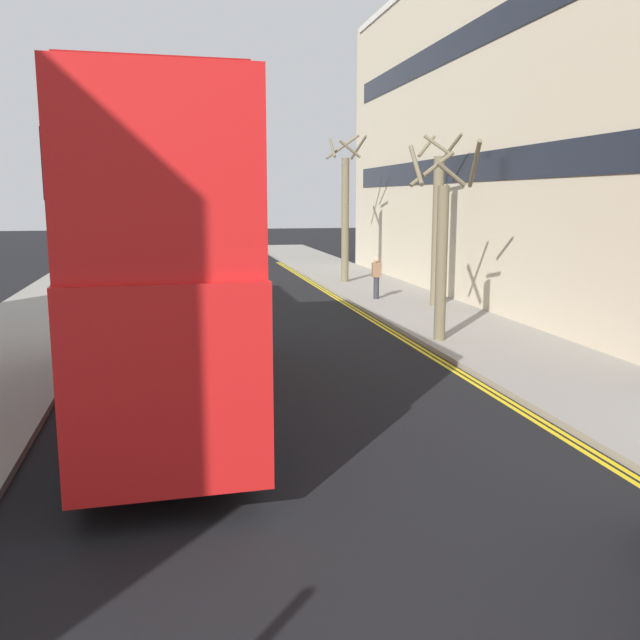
# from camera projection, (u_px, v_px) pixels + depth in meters

# --- Properties ---
(sidewalk_right) EXTENTS (4.00, 80.00, 0.14)m
(sidewalk_right) POSITION_uv_depth(u_px,v_px,m) (495.00, 343.00, 19.08)
(sidewalk_right) COLOR gray
(sidewalk_right) RESTS_ON ground
(kerb_line_outer) EXTENTS (0.10, 56.00, 0.01)m
(kerb_line_outer) POSITION_uv_depth(u_px,v_px,m) (452.00, 366.00, 16.74)
(kerb_line_outer) COLOR yellow
(kerb_line_outer) RESTS_ON ground
(kerb_line_inner) EXTENTS (0.10, 56.00, 0.01)m
(kerb_line_inner) POSITION_uv_depth(u_px,v_px,m) (446.00, 366.00, 16.70)
(kerb_line_inner) COLOR yellow
(kerb_line_inner) RESTS_ON ground
(double_decker_bus_away) EXTENTS (3.12, 10.89, 5.64)m
(double_decker_bus_away) POSITION_uv_depth(u_px,v_px,m) (155.00, 251.00, 13.02)
(double_decker_bus_away) COLOR red
(double_decker_bus_away) RESTS_ON ground
(pedestrian_far) EXTENTS (0.34, 0.22, 1.62)m
(pedestrian_far) POSITION_uv_depth(u_px,v_px,m) (376.00, 277.00, 26.80)
(pedestrian_far) COLOR #2D2D38
(pedestrian_far) RESTS_ON sidewalk_right
(street_tree_near) EXTENTS (1.50, 1.53, 6.10)m
(street_tree_near) POSITION_uv_depth(u_px,v_px,m) (437.00, 227.00, 24.79)
(street_tree_near) COLOR #6B6047
(street_tree_near) RESTS_ON sidewalk_right
(street_tree_mid) EXTENTS (1.64, 1.53, 6.79)m
(street_tree_mid) POSITION_uv_depth(u_px,v_px,m) (345.00, 212.00, 31.95)
(street_tree_mid) COLOR #6B6047
(street_tree_mid) RESTS_ON sidewalk_right
(street_tree_distant) EXTENTS (1.96, 1.90, 5.35)m
(street_tree_distant) POSITION_uv_depth(u_px,v_px,m) (442.00, 247.00, 18.73)
(street_tree_distant) COLOR #6B6047
(street_tree_distant) RESTS_ON sidewalk_right
(townhouse_terrace_right) EXTENTS (10.08, 28.00, 13.38)m
(townhouse_terrace_right) POSITION_uv_depth(u_px,v_px,m) (567.00, 130.00, 27.68)
(townhouse_terrace_right) COLOR beige
(townhouse_terrace_right) RESTS_ON ground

